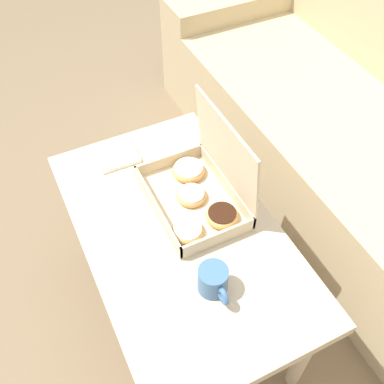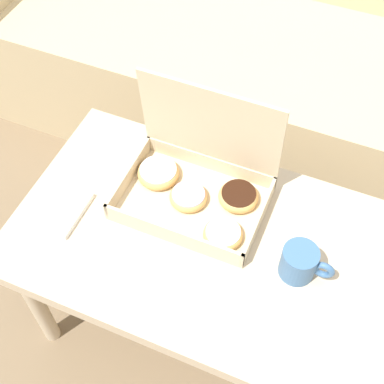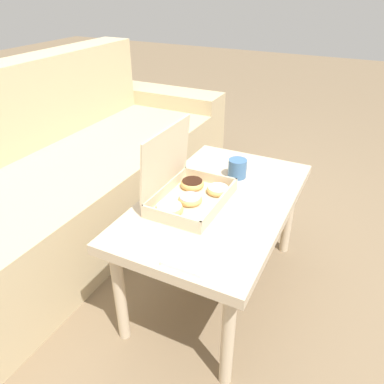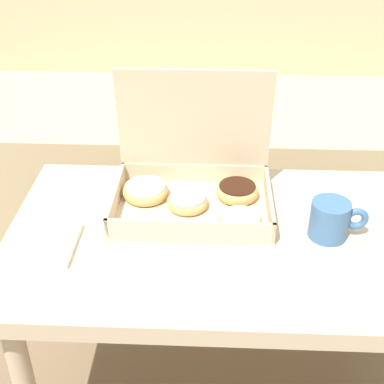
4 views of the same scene
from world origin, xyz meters
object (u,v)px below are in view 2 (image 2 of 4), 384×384
coffee_table (209,252)px  pastry_box (199,183)px  couch (305,59)px  coffee_mug (300,263)px

coffee_table → pastry_box: bearing=123.3°
couch → coffee_table: (0.00, -0.93, 0.12)m
couch → pastry_box: 0.86m
couch → pastry_box: couch is taller
pastry_box → coffee_mug: 0.30m
couch → coffee_table: bearing=-90.0°
coffee_table → coffee_mug: 0.23m
couch → coffee_mug: couch is taller
couch → coffee_table: 0.94m
couch → coffee_mug: (0.21, -0.93, 0.22)m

